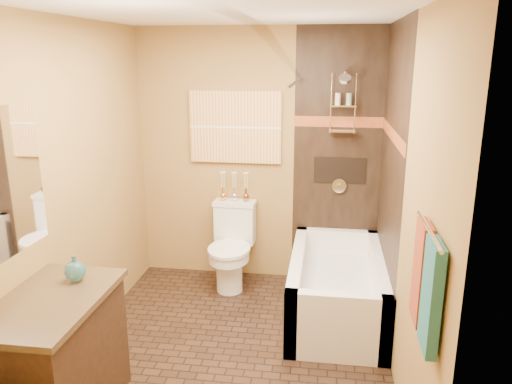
% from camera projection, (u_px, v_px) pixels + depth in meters
% --- Properties ---
extents(floor, '(3.00, 3.00, 0.00)m').
position_uv_depth(floor, '(231.00, 355.00, 3.83)').
color(floor, black).
rests_on(floor, ground).
extents(wall_left, '(0.02, 3.00, 2.50)m').
position_uv_depth(wall_left, '(69.00, 193.00, 3.67)').
color(wall_left, '#9F773D').
rests_on(wall_left, floor).
extents(wall_right, '(0.02, 3.00, 2.50)m').
position_uv_depth(wall_right, '(405.00, 206.00, 3.34)').
color(wall_right, '#9F773D').
rests_on(wall_right, floor).
extents(wall_back, '(2.40, 0.02, 2.50)m').
position_uv_depth(wall_back, '(258.00, 158.00, 4.93)').
color(wall_back, '#9F773D').
rests_on(wall_back, floor).
extents(wall_front, '(2.40, 0.02, 2.50)m').
position_uv_depth(wall_front, '(158.00, 298.00, 2.07)').
color(wall_front, '#9F773D').
rests_on(wall_front, floor).
extents(ceiling, '(3.00, 3.00, 0.00)m').
position_uv_depth(ceiling, '(226.00, 11.00, 3.17)').
color(ceiling, silver).
rests_on(ceiling, wall_back).
extents(alcove_tile_back, '(0.85, 0.01, 2.50)m').
position_uv_depth(alcove_tile_back, '(338.00, 160.00, 4.81)').
color(alcove_tile_back, black).
rests_on(alcove_tile_back, wall_back).
extents(alcove_tile_right, '(0.01, 1.50, 2.50)m').
position_uv_depth(alcove_tile_right, '(390.00, 180.00, 4.05)').
color(alcove_tile_right, black).
rests_on(alcove_tile_right, wall_right).
extents(mosaic_band_back, '(0.85, 0.01, 0.10)m').
position_uv_depth(mosaic_band_back, '(339.00, 122.00, 4.71)').
color(mosaic_band_back, maroon).
rests_on(mosaic_band_back, alcove_tile_back).
extents(mosaic_band_right, '(0.01, 1.50, 0.10)m').
position_uv_depth(mosaic_band_right, '(392.00, 134.00, 3.96)').
color(mosaic_band_right, maroon).
rests_on(mosaic_band_right, alcove_tile_right).
extents(alcove_niche, '(0.50, 0.01, 0.25)m').
position_uv_depth(alcove_niche, '(340.00, 170.00, 4.83)').
color(alcove_niche, black).
rests_on(alcove_niche, alcove_tile_back).
extents(shower_fixtures, '(0.24, 0.33, 1.16)m').
position_uv_depth(shower_fixtures, '(342.00, 118.00, 4.60)').
color(shower_fixtures, silver).
rests_on(shower_fixtures, floor).
extents(curtain_rod, '(0.03, 1.55, 0.03)m').
position_uv_depth(curtain_rod, '(295.00, 82.00, 3.96)').
color(curtain_rod, silver).
rests_on(curtain_rod, wall_back).
extents(towel_bar, '(0.02, 0.55, 0.02)m').
position_uv_depth(towel_bar, '(429.00, 230.00, 2.29)').
color(towel_bar, silver).
rests_on(towel_bar, wall_right).
extents(towel_teal, '(0.05, 0.22, 0.52)m').
position_uv_depth(towel_teal, '(431.00, 297.00, 2.23)').
color(towel_teal, '#205F6B').
rests_on(towel_teal, towel_bar).
extents(towel_rust, '(0.05, 0.22, 0.52)m').
position_uv_depth(towel_rust, '(421.00, 273.00, 2.48)').
color(towel_rust, maroon).
rests_on(towel_rust, towel_bar).
extents(sunset_painting, '(0.90, 0.04, 0.70)m').
position_uv_depth(sunset_painting, '(235.00, 127.00, 4.86)').
color(sunset_painting, orange).
rests_on(sunset_painting, wall_back).
extents(bathtub, '(0.80, 1.50, 0.55)m').
position_uv_depth(bathtub, '(337.00, 292.00, 4.38)').
color(bathtub, white).
rests_on(bathtub, floor).
extents(toilet, '(0.42, 0.62, 0.82)m').
position_uv_depth(toilet, '(232.00, 246.00, 4.90)').
color(toilet, white).
rests_on(toilet, floor).
extents(vanity, '(0.58, 0.95, 0.84)m').
position_uv_depth(vanity, '(55.00, 361.00, 3.04)').
color(vanity, black).
rests_on(vanity, floor).
extents(teal_bottle, '(0.15, 0.15, 0.21)m').
position_uv_depth(teal_bottle, '(75.00, 268.00, 3.14)').
color(teal_bottle, '#24656D').
rests_on(teal_bottle, vanity).
extents(bud_vases, '(0.29, 0.06, 0.29)m').
position_uv_depth(bud_vases, '(234.00, 186.00, 4.93)').
color(bud_vases, gold).
rests_on(bud_vases, toilet).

